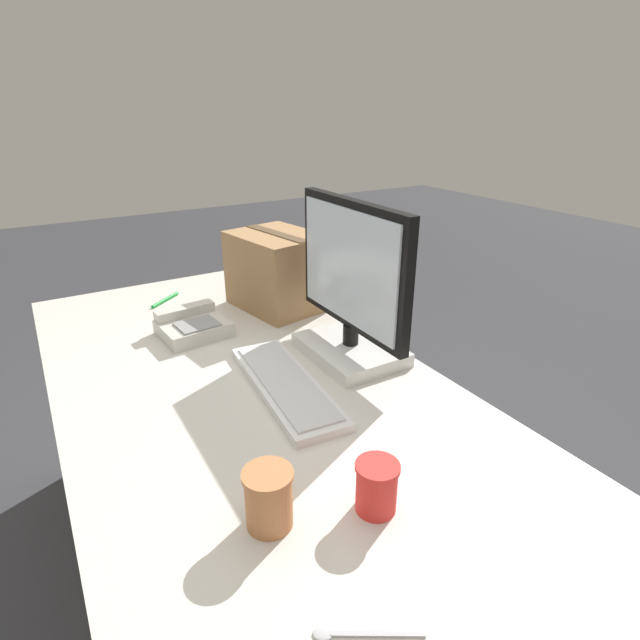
{
  "coord_description": "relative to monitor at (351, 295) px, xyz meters",
  "views": [
    {
      "loc": [
        1.04,
        -0.41,
        1.42
      ],
      "look_at": [
        0.05,
        0.18,
        0.9
      ],
      "focal_mm": 28.0,
      "sensor_mm": 36.0,
      "label": 1
    }
  ],
  "objects": [
    {
      "name": "ground_plane",
      "position": [
        -0.01,
        -0.3,
        -0.94
      ],
      "size": [
        12.0,
        12.0,
        0.0
      ],
      "primitive_type": "plane",
      "color": "#38383D"
    },
    {
      "name": "office_desk",
      "position": [
        -0.01,
        -0.3,
        -0.56
      ],
      "size": [
        1.8,
        0.9,
        0.75
      ],
      "color": "beige",
      "rests_on": "ground_plane"
    },
    {
      "name": "monitor",
      "position": [
        0.0,
        0.0,
        0.0
      ],
      "size": [
        0.46,
        0.22,
        0.44
      ],
      "color": "white",
      "rests_on": "office_desk"
    },
    {
      "name": "keyboard",
      "position": [
        0.07,
        -0.24,
        -0.17
      ],
      "size": [
        0.47,
        0.18,
        0.03
      ],
      "rotation": [
        0.0,
        0.0,
        -0.09
      ],
      "color": "silver",
      "rests_on": "office_desk"
    },
    {
      "name": "desk_phone",
      "position": [
        -0.37,
        -0.34,
        -0.16
      ],
      "size": [
        0.19,
        0.21,
        0.07
      ],
      "rotation": [
        0.0,
        0.0,
        0.09
      ],
      "color": "beige",
      "rests_on": "office_desk"
    },
    {
      "name": "paper_cup_left",
      "position": [
        0.44,
        -0.46,
        -0.13
      ],
      "size": [
        0.09,
        0.09,
        0.11
      ],
      "color": "#BC7547",
      "rests_on": "office_desk"
    },
    {
      "name": "paper_cup_right",
      "position": [
        0.5,
        -0.28,
        -0.13
      ],
      "size": [
        0.08,
        0.08,
        0.1
      ],
      "color": "red",
      "rests_on": "office_desk"
    },
    {
      "name": "spoon",
      "position": [
        0.67,
        -0.45,
        -0.18
      ],
      "size": [
        0.09,
        0.14,
        0.0
      ],
      "rotation": [
        0.0,
        0.0,
        4.17
      ],
      "color": "#B2B2B7",
      "rests_on": "office_desk"
    },
    {
      "name": "cardboard_box",
      "position": [
        -0.44,
        -0.0,
        -0.06
      ],
      "size": [
        0.34,
        0.29,
        0.26
      ],
      "rotation": [
        0.0,
        0.0,
        0.18
      ],
      "color": "#9E754C",
      "rests_on": "office_desk"
    },
    {
      "name": "pen_marker",
      "position": [
        -0.69,
        -0.34,
        -0.18
      ],
      "size": [
        0.1,
        0.12,
        0.01
      ],
      "rotation": [
        0.0,
        0.0,
        2.25
      ],
      "color": "#198C33",
      "rests_on": "office_desk"
    }
  ]
}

